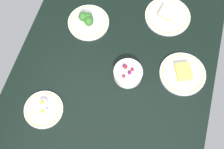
% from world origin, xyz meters
% --- Properties ---
extents(dining_table, '(1.17, 0.92, 0.04)m').
position_xyz_m(dining_table, '(0.00, 0.00, 0.02)').
color(dining_table, black).
rests_on(dining_table, ground).
extents(plate_broccoli, '(0.20, 0.20, 0.08)m').
position_xyz_m(plate_broccoli, '(0.24, 0.19, 0.06)').
color(plate_broccoli, white).
rests_on(plate_broccoli, dining_table).
extents(bowl_berries, '(0.13, 0.13, 0.07)m').
position_xyz_m(bowl_berries, '(0.02, -0.07, 0.07)').
color(bowl_berries, white).
rests_on(bowl_berries, dining_table).
extents(plate_eggs, '(0.17, 0.17, 0.05)m').
position_xyz_m(plate_eggs, '(-0.24, 0.25, 0.05)').
color(plate_eggs, white).
rests_on(plate_eggs, dining_table).
extents(plate_cheese, '(0.21, 0.21, 0.04)m').
position_xyz_m(plate_cheese, '(0.10, -0.31, 0.05)').
color(plate_cheese, white).
rests_on(plate_cheese, dining_table).
extents(plate_sandwich, '(0.23, 0.23, 0.04)m').
position_xyz_m(plate_sandwich, '(0.39, -0.18, 0.05)').
color(plate_sandwich, white).
rests_on(plate_sandwich, dining_table).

